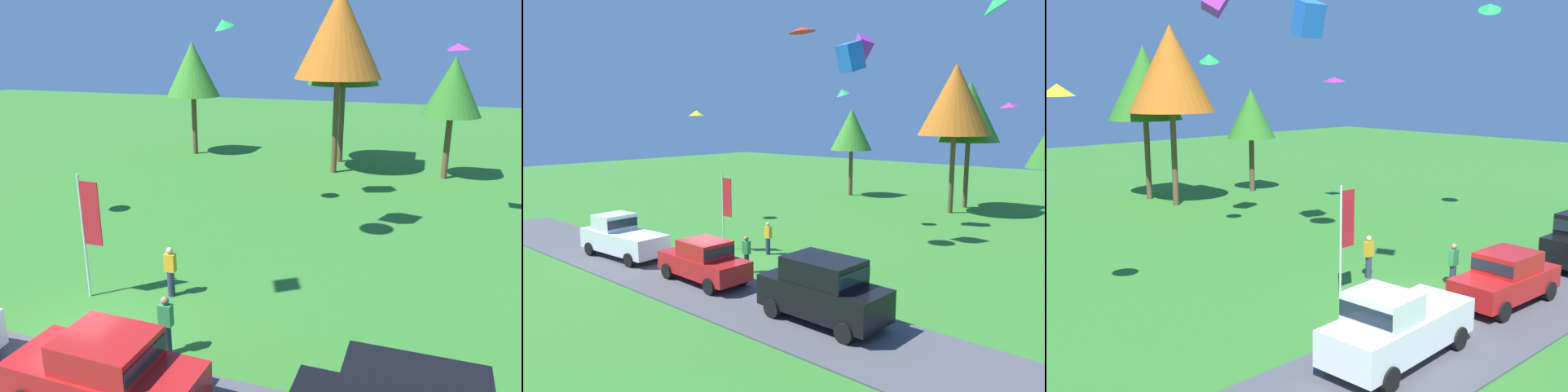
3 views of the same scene
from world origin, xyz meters
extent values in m
plane|color=#337528|center=(0.00, 0.00, 0.00)|extent=(120.00, 120.00, 0.00)
cube|color=#4C4C51|center=(0.00, -2.27, 0.03)|extent=(36.00, 4.40, 0.06)
cube|color=white|center=(-4.25, -2.01, 0.90)|extent=(5.11, 2.21, 1.00)
cube|color=white|center=(-5.05, -2.06, 1.80)|extent=(1.61, 1.85, 0.80)
cube|color=#19232D|center=(-5.05, -2.06, 1.80)|extent=(1.63, 1.82, 0.44)
cylinder|color=black|center=(-5.89, -3.02, 0.40)|extent=(0.69, 0.28, 0.68)
cylinder|color=black|center=(-6.01, -1.21, 0.40)|extent=(0.69, 0.28, 0.68)
cylinder|color=black|center=(-2.50, -2.80, 0.40)|extent=(0.69, 0.28, 0.68)
cylinder|color=black|center=(-2.61, -1.00, 0.40)|extent=(0.69, 0.28, 0.68)
cube|color=red|center=(1.85, -1.83, 0.80)|extent=(4.46, 1.95, 0.80)
cube|color=red|center=(1.95, -1.83, 1.55)|extent=(2.06, 1.71, 0.70)
cube|color=#19232D|center=(1.95, -1.83, 1.55)|extent=(2.10, 1.68, 0.38)
cylinder|color=black|center=(0.33, -2.63, 0.40)|extent=(0.69, 0.26, 0.68)
cylinder|color=black|center=(0.39, -0.92, 0.40)|extent=(0.69, 0.26, 0.68)
cylinder|color=black|center=(3.32, -2.74, 0.40)|extent=(0.69, 0.26, 0.68)
cylinder|color=black|center=(3.38, -1.03, 0.40)|extent=(0.69, 0.26, 0.68)
cylinder|color=black|center=(6.84, -0.97, 0.40)|extent=(0.68, 0.25, 0.68)
cylinder|color=#2D334C|center=(0.69, 3.41, 0.44)|extent=(0.24, 0.24, 0.88)
cube|color=orange|center=(0.69, 3.41, 1.18)|extent=(0.36, 0.22, 0.60)
sphere|color=beige|center=(0.69, 3.41, 1.60)|extent=(0.22, 0.22, 0.22)
cylinder|color=#2D334C|center=(2.13, 0.46, 0.44)|extent=(0.24, 0.24, 0.88)
cube|color=#2D8E47|center=(2.13, 0.46, 1.18)|extent=(0.36, 0.22, 0.60)
sphere|color=#9E7051|center=(2.13, 0.46, 1.60)|extent=(0.22, 0.22, 0.22)
cylinder|color=brown|center=(2.58, 24.30, 2.61)|extent=(0.36, 0.36, 5.23)
cone|color=#2D7023|center=(2.58, 24.30, 7.58)|extent=(4.70, 4.70, 4.70)
cylinder|color=brown|center=(2.73, 21.22, 2.91)|extent=(0.36, 0.36, 5.81)
cone|color=#B25B19|center=(2.73, 21.22, 8.43)|extent=(5.23, 5.23, 5.23)
cylinder|color=brown|center=(9.36, 21.91, 1.88)|extent=(0.36, 0.36, 3.77)
cone|color=#2D7023|center=(9.36, 21.91, 5.47)|extent=(3.39, 3.39, 3.39)
cylinder|color=silver|center=(-1.84, 2.55, 2.07)|extent=(0.08, 0.08, 4.13)
cube|color=red|center=(-1.49, 2.55, 2.89)|extent=(0.64, 0.04, 2.07)
cube|color=blue|center=(2.18, 8.48, 10.41)|extent=(1.36, 1.67, 1.75)
cone|color=green|center=(11.19, 4.89, 11.32)|extent=(1.53, 1.53, 0.87)
pyramid|color=purple|center=(9.06, 13.57, 7.79)|extent=(1.22, 1.24, 0.35)
cone|color=yellow|center=(-9.65, 7.13, 7.43)|extent=(1.38, 1.37, 0.40)
cone|color=green|center=(-0.78, 11.94, 8.73)|extent=(1.31, 1.33, 0.64)
camera|label=1|loc=(8.18, -9.90, 8.04)|focal=35.00mm
camera|label=2|loc=(18.62, -15.32, 7.05)|focal=35.00mm
camera|label=3|loc=(-16.99, -11.86, 7.70)|focal=42.00mm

